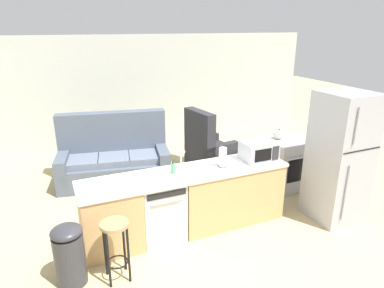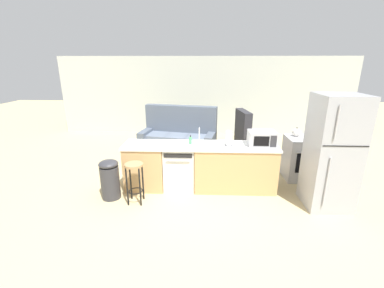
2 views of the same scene
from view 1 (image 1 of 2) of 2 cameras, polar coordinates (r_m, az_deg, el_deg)
The scene contains 15 objects.
ground_plane at distance 5.08m, azimuth -2.40°, elevation -14.28°, with size 24.00×24.00×0.00m, color tan.
wall_back at distance 8.49m, azimuth -11.05°, elevation 8.69°, with size 10.00×0.06×2.60m.
kitchen_counter at distance 4.94m, azimuth 0.15°, elevation -9.62°, with size 2.94×0.66×0.90m.
dishwasher at distance 4.79m, azimuth -5.31°, elevation -10.70°, with size 0.58×0.61×0.84m.
stove_range at distance 6.38m, azimuth 15.75°, elevation -3.16°, with size 0.76×0.68×0.90m.
refrigerator at distance 5.46m, azimuth 23.40°, elevation -2.08°, with size 0.72×0.73×1.93m.
microwave at distance 5.16m, azimuth 11.06°, elevation -1.11°, with size 0.50×0.37×0.28m.
sink_faucet at distance 4.76m, azimuth -1.79°, elevation -2.62°, with size 0.07×0.18×0.30m.
paper_towel_roll at distance 4.83m, azimuth 5.14°, elevation -2.27°, with size 0.14×0.14×0.28m.
soap_bottle at distance 4.64m, azimuth -3.19°, elevation -4.06°, with size 0.06×0.06×0.18m.
kettle at distance 6.20m, azimuth 14.25°, elevation 1.57°, with size 0.21×0.17×0.19m.
bar_stool at distance 4.07m, azimuth -12.64°, elevation -15.15°, with size 0.32×0.32×0.74m.
trash_bin at distance 4.25m, azimuth -19.77°, elevation -16.91°, with size 0.35×0.35×0.74m.
couch at distance 6.62m, azimuth -12.83°, elevation -2.61°, with size 2.14×1.27×1.27m.
armchair at distance 7.12m, azimuth 2.57°, elevation -0.94°, with size 0.92×0.96×1.20m.
Camera 1 is at (-1.50, -3.96, 2.81)m, focal length 32.00 mm.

